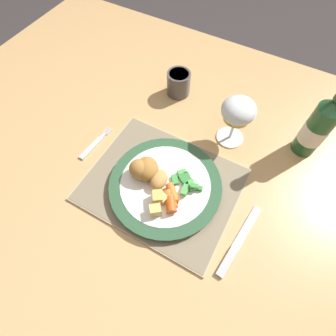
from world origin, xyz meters
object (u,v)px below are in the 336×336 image
object	(u,v)px
dinner_plate	(165,185)
bottle	(318,127)
fork	(94,145)
table_knife	(236,246)
wine_glass	(238,112)
drinking_cup	(179,83)
dining_table	(166,167)

from	to	relation	value
dinner_plate	bottle	distance (m)	0.40
fork	table_knife	distance (m)	0.45
fork	table_knife	world-z (taller)	table_knife
wine_glass	bottle	size ratio (longest dim) A/B	0.57
drinking_cup	bottle	bearing A→B (deg)	-3.48
bottle	drinking_cup	bearing A→B (deg)	176.52
fork	drinking_cup	world-z (taller)	drinking_cup
wine_glass	drinking_cup	xyz separation A→B (m)	(-0.21, 0.09, -0.07)
drinking_cup	dining_table	bearing A→B (deg)	-70.67
fork	drinking_cup	xyz separation A→B (m)	(0.11, 0.29, 0.04)
dinner_plate	dining_table	bearing A→B (deg)	119.33
wine_glass	dining_table	bearing A→B (deg)	-135.17
dining_table	wine_glass	bearing A→B (deg)	44.83
bottle	drinking_cup	distance (m)	0.40
fork	wine_glass	xyz separation A→B (m)	(0.32, 0.21, 0.10)
wine_glass	bottle	distance (m)	0.20
dinner_plate	fork	distance (m)	0.24
dinner_plate	bottle	world-z (taller)	bottle
dining_table	bottle	xyz separation A→B (m)	(0.32, 0.19, 0.17)
wine_glass	drinking_cup	distance (m)	0.24
dining_table	dinner_plate	world-z (taller)	dinner_plate
dining_table	dinner_plate	bearing A→B (deg)	-60.67
drinking_cup	wine_glass	bearing A→B (deg)	-22.49
dinner_plate	fork	world-z (taller)	dinner_plate
dining_table	fork	bearing A→B (deg)	-157.56
dinner_plate	wine_glass	xyz separation A→B (m)	(0.08, 0.22, 0.09)
fork	drinking_cup	size ratio (longest dim) A/B	1.68
fork	drinking_cup	bearing A→B (deg)	70.09
fork	table_knife	xyz separation A→B (m)	(0.44, -0.07, 0.00)
dining_table	fork	world-z (taller)	fork
bottle	drinking_cup	size ratio (longest dim) A/B	3.37
fork	wine_glass	world-z (taller)	wine_glass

